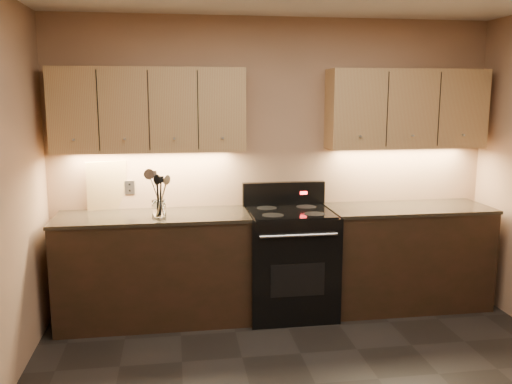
% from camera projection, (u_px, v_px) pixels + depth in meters
% --- Properties ---
extents(wall_back, '(4.00, 0.04, 2.60)m').
position_uv_depth(wall_back, '(274.00, 164.00, 4.94)').
color(wall_back, tan).
rests_on(wall_back, ground).
extents(counter_left, '(1.62, 0.62, 0.93)m').
position_uv_depth(counter_left, '(154.00, 268.00, 4.63)').
color(counter_left, black).
rests_on(counter_left, ground).
extents(counter_right, '(1.46, 0.62, 0.93)m').
position_uv_depth(counter_right, '(406.00, 256.00, 4.97)').
color(counter_right, black).
rests_on(counter_right, ground).
extents(stove, '(0.76, 0.68, 1.14)m').
position_uv_depth(stove, '(289.00, 261.00, 4.79)').
color(stove, black).
rests_on(stove, ground).
extents(upper_cab_left, '(1.60, 0.30, 0.70)m').
position_uv_depth(upper_cab_left, '(149.00, 110.00, 4.54)').
color(upper_cab_left, tan).
rests_on(upper_cab_left, wall_back).
extents(upper_cab_right, '(1.44, 0.30, 0.70)m').
position_uv_depth(upper_cab_right, '(406.00, 109.00, 4.88)').
color(upper_cab_right, tan).
rests_on(upper_cab_right, wall_back).
extents(outlet_plate, '(0.08, 0.01, 0.12)m').
position_uv_depth(outlet_plate, '(130.00, 187.00, 4.77)').
color(outlet_plate, '#B2B5BA').
rests_on(outlet_plate, wall_back).
extents(utensil_crock, '(0.15, 0.15, 0.14)m').
position_uv_depth(utensil_crock, '(159.00, 209.00, 4.46)').
color(utensil_crock, white).
rests_on(utensil_crock, counter_left).
extents(cutting_board, '(0.35, 0.13, 0.43)m').
position_uv_depth(cutting_board, '(107.00, 186.00, 4.72)').
color(cutting_board, tan).
rests_on(cutting_board, counter_left).
extents(wooden_spoon, '(0.16, 0.09, 0.34)m').
position_uv_depth(wooden_spoon, '(156.00, 196.00, 4.41)').
color(wooden_spoon, tan).
rests_on(wooden_spoon, utensil_crock).
extents(black_spoon, '(0.07, 0.13, 0.35)m').
position_uv_depth(black_spoon, '(158.00, 194.00, 4.46)').
color(black_spoon, black).
rests_on(black_spoon, utensil_crock).
extents(black_turner, '(0.12, 0.13, 0.35)m').
position_uv_depth(black_turner, '(159.00, 196.00, 4.41)').
color(black_turner, black).
rests_on(black_turner, utensil_crock).
extents(steel_spatula, '(0.16, 0.14, 0.39)m').
position_uv_depth(steel_spatula, '(162.00, 192.00, 4.45)').
color(steel_spatula, silver).
rests_on(steel_spatula, utensil_crock).
extents(steel_skimmer, '(0.21, 0.16, 0.40)m').
position_uv_depth(steel_skimmer, '(163.00, 193.00, 4.43)').
color(steel_skimmer, silver).
rests_on(steel_skimmer, utensil_crock).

